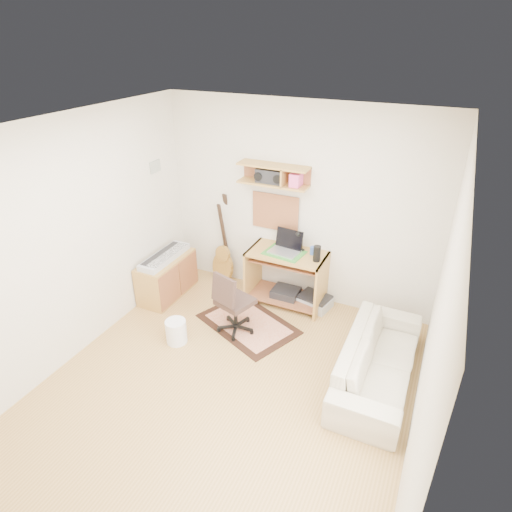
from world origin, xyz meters
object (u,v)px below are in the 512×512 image
at_px(cabinet, 167,277).
at_px(printer, 315,301).
at_px(task_chair, 235,301).
at_px(sofa, 379,354).
at_px(desk, 286,278).

xyz_separation_m(cabinet, printer, (1.95, 0.56, -0.19)).
height_order(task_chair, printer, task_chair).
bearing_deg(printer, cabinet, -151.74).
relative_size(cabinet, sofa, 0.52).
xyz_separation_m(task_chair, cabinet, (-1.23, 0.34, -0.15)).
bearing_deg(task_chair, desk, 86.51).
distance_m(cabinet, printer, 2.04).
relative_size(desk, printer, 2.41).
relative_size(task_chair, sofa, 0.49).
bearing_deg(desk, cabinet, -162.21).
relative_size(desk, task_chair, 1.19).
distance_m(task_chair, sofa, 1.73).
height_order(task_chair, sofa, task_chair).
distance_m(cabinet, sofa, 3.00).
bearing_deg(printer, desk, -159.03).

